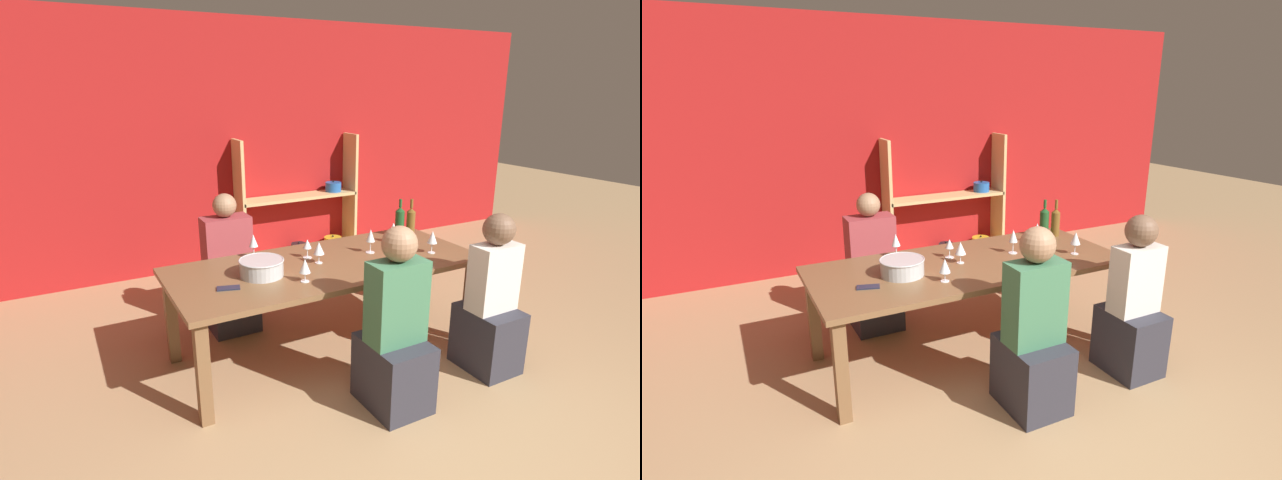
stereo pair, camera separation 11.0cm
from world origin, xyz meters
TOP-DOWN VIEW (x-y plane):
  - wall_back_red at (0.00, 3.83)m, footprint 8.80×0.06m
  - shelf_unit at (1.00, 3.63)m, footprint 1.48×0.30m
  - dining_table at (0.12, 1.50)m, footprint 2.32×0.99m
  - mixing_bowl at (-0.40, 1.49)m, footprint 0.32×0.32m
  - wine_bottle_green at (1.02, 1.80)m, footprint 0.08×0.08m
  - wine_bottle_dark at (1.12, 1.77)m, footprint 0.08×0.08m
  - wine_glass_red_a at (0.07, 1.52)m, footprint 0.08×0.08m
  - wine_glass_empty_a at (0.05, 1.67)m, footprint 0.07×0.07m
  - wine_glass_white_a at (0.96, 1.30)m, footprint 0.08×0.08m
  - wine_glass_white_b at (0.86, 1.67)m, footprint 0.07×0.07m
  - wine_glass_empty_b at (0.54, 1.54)m, footprint 0.07×0.07m
  - wine_glass_red_b at (-0.19, 1.24)m, footprint 0.08×0.08m
  - wine_glass_empty_c at (-0.31, 1.86)m, footprint 0.07×0.07m
  - cell_phone at (-0.69, 1.37)m, footprint 0.16×0.11m
  - person_near_a at (0.16, 0.69)m, footprint 0.36×0.45m
  - person_far_a at (-0.40, 2.27)m, footprint 0.39×0.49m
  - person_near_b at (1.04, 0.73)m, footprint 0.34×0.43m

SIDE VIEW (x-z plane):
  - person_far_a at x=-0.40m, z-range -0.16..1.01m
  - person_near_b at x=1.04m, z-range -0.14..1.04m
  - person_near_a at x=0.16m, z-range -0.15..1.06m
  - shelf_unit at x=1.00m, z-range -0.22..1.22m
  - dining_table at x=0.12m, z-range 0.29..1.02m
  - cell_phone at x=-0.69m, z-range 0.73..0.74m
  - mixing_bowl at x=-0.40m, z-range 0.74..0.86m
  - wine_glass_empty_a at x=0.05m, z-range 0.77..0.91m
  - wine_glass_red_b at x=-0.19m, z-range 0.76..0.92m
  - wine_glass_red_a at x=0.07m, z-range 0.76..0.93m
  - wine_glass_white_b at x=0.86m, z-range 0.77..0.94m
  - wine_glass_white_a at x=0.96m, z-range 0.77..0.95m
  - wine_bottle_dark at x=1.12m, z-range 0.70..1.02m
  - wine_bottle_green at x=1.02m, z-range 0.70..1.03m
  - wine_glass_empty_c at x=-0.31m, z-range 0.77..0.96m
  - wine_glass_empty_b at x=0.54m, z-range 0.77..0.97m
  - wall_back_red at x=0.00m, z-range 0.00..2.70m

